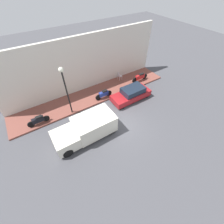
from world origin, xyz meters
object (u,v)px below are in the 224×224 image
object	(u,v)px
parked_car	(131,94)
cafe_chair	(119,75)
delivery_van	(86,129)
motorcycle_red	(140,77)
motorcycle_black	(38,120)
motorcycle_blue	(104,94)
streetlamp	(65,83)

from	to	relation	value
parked_car	cafe_chair	xyz separation A→B (m)	(3.35, -0.86, 0.08)
delivery_van	motorcycle_red	xyz separation A→B (m)	(3.64, -8.54, -0.25)
motorcycle_black	motorcycle_blue	bearing A→B (deg)	-89.84
motorcycle_black	cafe_chair	bearing A→B (deg)	-78.89
motorcycle_red	cafe_chair	xyz separation A→B (m)	(1.44, 1.87, 0.09)
parked_car	cafe_chair	bearing A→B (deg)	-14.33
delivery_van	cafe_chair	xyz separation A→B (m)	(5.08, -6.67, -0.16)
motorcycle_black	streetlamp	distance (m)	3.97
parked_car	motorcycle_blue	size ratio (longest dim) A/B	2.20
motorcycle_red	delivery_van	bearing A→B (deg)	113.09
motorcycle_black	cafe_chair	world-z (taller)	cafe_chair
cafe_chair	streetlamp	bearing A→B (deg)	107.09
motorcycle_black	cafe_chair	size ratio (longest dim) A/B	1.80
motorcycle_black	streetlamp	xyz separation A→B (m)	(-0.18, -2.86, 2.75)
parked_car	motorcycle_black	size ratio (longest dim) A/B	2.24
motorcycle_red	streetlamp	size ratio (longest dim) A/B	0.47
motorcycle_red	cafe_chair	world-z (taller)	cafe_chair
streetlamp	motorcycle_blue	bearing A→B (deg)	-86.74
streetlamp	delivery_van	bearing A→B (deg)	-179.63
motorcycle_blue	cafe_chair	distance (m)	3.68
delivery_van	streetlamp	size ratio (longest dim) A/B	1.07
parked_car	delivery_van	xyz separation A→B (m)	(-1.73, 5.81, 0.25)
motorcycle_red	motorcycle_blue	size ratio (longest dim) A/B	1.17
motorcycle_red	streetlamp	bearing A→B (deg)	94.10
motorcycle_blue	streetlamp	size ratio (longest dim) A/B	0.41
motorcycle_red	cafe_chair	distance (m)	2.36
parked_car	motorcycle_red	bearing A→B (deg)	-54.99
motorcycle_black	cafe_chair	xyz separation A→B (m)	(1.88, -9.55, 0.13)
parked_car	delivery_van	distance (m)	6.07
motorcycle_blue	cafe_chair	xyz separation A→B (m)	(1.86, -3.18, 0.11)
motorcycle_blue	cafe_chair	bearing A→B (deg)	-59.72
delivery_van	motorcycle_blue	bearing A→B (deg)	-47.24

